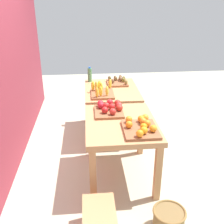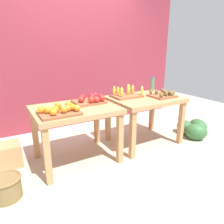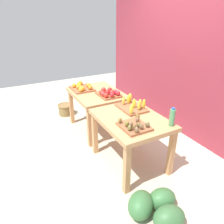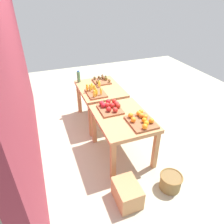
{
  "view_description": "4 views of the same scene",
  "coord_description": "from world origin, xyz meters",
  "px_view_note": "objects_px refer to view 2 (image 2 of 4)",
  "views": [
    {
      "loc": [
        -3.26,
        0.36,
        2.07
      ],
      "look_at": [
        0.06,
        0.04,
        0.58
      ],
      "focal_mm": 42.86,
      "sensor_mm": 36.0,
      "label": 1
    },
    {
      "loc": [
        -1.4,
        -2.37,
        1.45
      ],
      "look_at": [
        -0.02,
        -0.01,
        0.59
      ],
      "focal_mm": 32.81,
      "sensor_mm": 36.0,
      "label": 2
    },
    {
      "loc": [
        2.65,
        -1.4,
        2.01
      ],
      "look_at": [
        0.02,
        -0.01,
        0.6
      ],
      "focal_mm": 33.94,
      "sensor_mm": 36.0,
      "label": 3
    },
    {
      "loc": [
        -2.96,
        1.1,
        2.44
      ],
      "look_at": [
        -0.06,
        -0.01,
        0.53
      ],
      "focal_mm": 33.16,
      "sensor_mm": 36.0,
      "label": 4
    }
  ],
  "objects_px": {
    "water_bottle": "(152,84)",
    "cardboard_produce_box": "(4,156)",
    "apple_bin": "(91,100)",
    "kiwi_bin": "(163,95)",
    "display_table_right": "(145,104)",
    "watermelon_pile": "(193,128)",
    "wicker_basket": "(6,187)",
    "banana_crate": "(127,94)",
    "orange_bin": "(60,111)",
    "display_table_left": "(75,115)"
  },
  "relations": [
    {
      "from": "display_table_right",
      "to": "apple_bin",
      "type": "distance_m",
      "value": 0.87
    },
    {
      "from": "display_table_left",
      "to": "orange_bin",
      "type": "bearing_deg",
      "value": -142.9
    },
    {
      "from": "banana_crate",
      "to": "wicker_basket",
      "type": "relative_size",
      "value": 1.42
    },
    {
      "from": "kiwi_bin",
      "to": "cardboard_produce_box",
      "type": "height_order",
      "value": "kiwi_bin"
    },
    {
      "from": "water_bottle",
      "to": "wicker_basket",
      "type": "relative_size",
      "value": 0.77
    },
    {
      "from": "display_table_left",
      "to": "banana_crate",
      "type": "xyz_separation_m",
      "value": [
        0.89,
        0.16,
        0.15
      ]
    },
    {
      "from": "apple_bin",
      "to": "wicker_basket",
      "type": "relative_size",
      "value": 1.32
    },
    {
      "from": "display_table_right",
      "to": "wicker_basket",
      "type": "xyz_separation_m",
      "value": [
        -2.01,
        -0.35,
        -0.51
      ]
    },
    {
      "from": "banana_crate",
      "to": "display_table_right",
      "type": "bearing_deg",
      "value": -35.28
    },
    {
      "from": "apple_bin",
      "to": "cardboard_produce_box",
      "type": "relative_size",
      "value": 1.04
    },
    {
      "from": "display_table_left",
      "to": "cardboard_produce_box",
      "type": "relative_size",
      "value": 2.6
    },
    {
      "from": "kiwi_bin",
      "to": "wicker_basket",
      "type": "relative_size",
      "value": 1.17
    },
    {
      "from": "orange_bin",
      "to": "apple_bin",
      "type": "xyz_separation_m",
      "value": [
        0.51,
        0.29,
        0.01
      ]
    },
    {
      "from": "apple_bin",
      "to": "wicker_basket",
      "type": "xyz_separation_m",
      "value": [
        -1.16,
        -0.45,
        -0.66
      ]
    },
    {
      "from": "kiwi_bin",
      "to": "orange_bin",
      "type": "bearing_deg",
      "value": -177.76
    },
    {
      "from": "kiwi_bin",
      "to": "display_table_right",
      "type": "bearing_deg",
      "value": 154.51
    },
    {
      "from": "orange_bin",
      "to": "apple_bin",
      "type": "height_order",
      "value": "apple_bin"
    },
    {
      "from": "display_table_right",
      "to": "orange_bin",
      "type": "height_order",
      "value": "orange_bin"
    },
    {
      "from": "water_bottle",
      "to": "orange_bin",
      "type": "bearing_deg",
      "value": -164.24
    },
    {
      "from": "display_table_left",
      "to": "banana_crate",
      "type": "height_order",
      "value": "banana_crate"
    },
    {
      "from": "wicker_basket",
      "to": "kiwi_bin",
      "type": "bearing_deg",
      "value": 5.82
    },
    {
      "from": "watermelon_pile",
      "to": "wicker_basket",
      "type": "distance_m",
      "value": 2.91
    },
    {
      "from": "orange_bin",
      "to": "water_bottle",
      "type": "distance_m",
      "value": 1.84
    },
    {
      "from": "display_table_right",
      "to": "apple_bin",
      "type": "xyz_separation_m",
      "value": [
        -0.85,
        0.1,
        0.15
      ]
    },
    {
      "from": "apple_bin",
      "to": "kiwi_bin",
      "type": "relative_size",
      "value": 1.13
    },
    {
      "from": "banana_crate",
      "to": "watermelon_pile",
      "type": "bearing_deg",
      "value": -19.55
    },
    {
      "from": "apple_bin",
      "to": "water_bottle",
      "type": "bearing_deg",
      "value": 9.66
    },
    {
      "from": "kiwi_bin",
      "to": "display_table_left",
      "type": "bearing_deg",
      "value": 175.02
    },
    {
      "from": "display_table_left",
      "to": "kiwi_bin",
      "type": "xyz_separation_m",
      "value": [
        1.37,
        -0.12,
        0.14
      ]
    },
    {
      "from": "display_table_right",
      "to": "wicker_basket",
      "type": "bearing_deg",
      "value": -170.11
    },
    {
      "from": "display_table_left",
      "to": "banana_crate",
      "type": "distance_m",
      "value": 0.92
    },
    {
      "from": "display_table_right",
      "to": "orange_bin",
      "type": "xyz_separation_m",
      "value": [
        -1.36,
        -0.18,
        0.15
      ]
    },
    {
      "from": "kiwi_bin",
      "to": "apple_bin",
      "type": "bearing_deg",
      "value": 168.57
    },
    {
      "from": "display_table_right",
      "to": "display_table_left",
      "type": "bearing_deg",
      "value": 180.0
    },
    {
      "from": "orange_bin",
      "to": "wicker_basket",
      "type": "distance_m",
      "value": 0.94
    },
    {
      "from": "banana_crate",
      "to": "cardboard_produce_box",
      "type": "relative_size",
      "value": 1.11
    },
    {
      "from": "apple_bin",
      "to": "cardboard_produce_box",
      "type": "distance_m",
      "value": 1.31
    },
    {
      "from": "display_table_left",
      "to": "watermelon_pile",
      "type": "bearing_deg",
      "value": -6.76
    },
    {
      "from": "banana_crate",
      "to": "cardboard_produce_box",
      "type": "height_order",
      "value": "banana_crate"
    },
    {
      "from": "display_table_left",
      "to": "cardboard_produce_box",
      "type": "xyz_separation_m",
      "value": [
        -0.86,
        0.3,
        -0.48
      ]
    },
    {
      "from": "display_table_right",
      "to": "watermelon_pile",
      "type": "distance_m",
      "value": 1.06
    },
    {
      "from": "water_bottle",
      "to": "cardboard_produce_box",
      "type": "distance_m",
      "value": 2.49
    },
    {
      "from": "banana_crate",
      "to": "kiwi_bin",
      "type": "xyz_separation_m",
      "value": [
        0.48,
        -0.28,
        -0.01
      ]
    },
    {
      "from": "display_table_left",
      "to": "apple_bin",
      "type": "height_order",
      "value": "apple_bin"
    },
    {
      "from": "apple_bin",
      "to": "wicker_basket",
      "type": "height_order",
      "value": "apple_bin"
    },
    {
      "from": "water_bottle",
      "to": "cardboard_produce_box",
      "type": "xyz_separation_m",
      "value": [
        -2.39,
        -0.02,
        -0.7
      ]
    },
    {
      "from": "orange_bin",
      "to": "cardboard_produce_box",
      "type": "bearing_deg",
      "value": 142.05
    },
    {
      "from": "apple_bin",
      "to": "kiwi_bin",
      "type": "distance_m",
      "value": 1.12
    },
    {
      "from": "water_bottle",
      "to": "banana_crate",
      "type": "bearing_deg",
      "value": -166.29
    },
    {
      "from": "orange_bin",
      "to": "kiwi_bin",
      "type": "relative_size",
      "value": 1.24
    }
  ]
}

